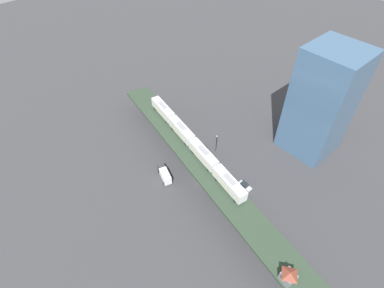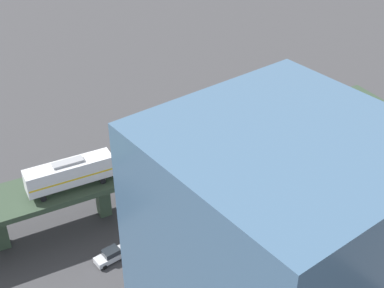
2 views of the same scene
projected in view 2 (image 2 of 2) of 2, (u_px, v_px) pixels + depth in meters
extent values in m
plane|color=#38383A|center=(144.00, 201.00, 83.67)|extent=(400.00, 400.00, 0.00)
cube|color=#2C3D2C|center=(142.00, 163.00, 79.78)|extent=(24.18, 92.07, 0.80)
cube|color=#384C38|center=(338.00, 123.00, 96.88)|extent=(2.08, 2.08, 6.73)
cube|color=#384C38|center=(270.00, 144.00, 91.02)|extent=(2.08, 2.08, 6.73)
cube|color=#384C38|center=(192.00, 168.00, 85.16)|extent=(2.08, 2.08, 6.73)
cube|color=#384C38|center=(103.00, 196.00, 79.30)|extent=(2.08, 2.08, 6.73)
cube|color=silver|center=(294.00, 109.00, 87.55)|extent=(4.83, 12.30, 3.10)
cube|color=gold|center=(294.00, 111.00, 87.72)|extent=(4.83, 12.07, 0.24)
cube|color=gray|center=(295.00, 100.00, 86.61)|extent=(2.11, 4.38, 0.36)
cylinder|color=black|center=(317.00, 118.00, 89.47)|extent=(0.36, 0.87, 0.84)
cylinder|color=black|center=(308.00, 112.00, 91.23)|extent=(0.36, 0.87, 0.84)
cylinder|color=black|center=(276.00, 130.00, 86.19)|extent=(0.36, 0.87, 0.84)
cylinder|color=black|center=(267.00, 123.00, 87.95)|extent=(0.36, 0.87, 0.84)
cube|color=silver|center=(228.00, 128.00, 82.63)|extent=(4.83, 12.30, 3.10)
cube|color=gold|center=(228.00, 130.00, 82.80)|extent=(4.83, 12.07, 0.24)
cube|color=gray|center=(228.00, 118.00, 81.69)|extent=(2.11, 4.38, 0.36)
cylinder|color=black|center=(254.00, 136.00, 84.55)|extent=(0.36, 0.87, 0.84)
cylinder|color=black|center=(246.00, 130.00, 86.31)|extent=(0.36, 0.87, 0.84)
cylinder|color=black|center=(208.00, 150.00, 81.27)|extent=(0.36, 0.87, 0.84)
cylinder|color=black|center=(200.00, 143.00, 83.03)|extent=(0.36, 0.87, 0.84)
cube|color=silver|center=(154.00, 149.00, 77.71)|extent=(4.83, 12.30, 3.10)
cube|color=gold|center=(154.00, 151.00, 77.87)|extent=(4.83, 12.07, 0.24)
cube|color=gray|center=(153.00, 139.00, 76.77)|extent=(2.11, 4.38, 0.36)
cylinder|color=black|center=(183.00, 157.00, 79.62)|extent=(0.36, 0.87, 0.84)
cylinder|color=black|center=(176.00, 150.00, 81.39)|extent=(0.36, 0.87, 0.84)
cylinder|color=black|center=(131.00, 173.00, 76.34)|extent=(0.36, 0.87, 0.84)
cylinder|color=black|center=(125.00, 164.00, 78.11)|extent=(0.36, 0.87, 0.84)
cube|color=silver|center=(69.00, 173.00, 72.79)|extent=(4.83, 12.30, 3.10)
cube|color=gold|center=(70.00, 175.00, 72.95)|extent=(4.83, 12.07, 0.24)
cube|color=gray|center=(68.00, 162.00, 71.84)|extent=(2.11, 4.38, 0.36)
cylinder|color=black|center=(103.00, 181.00, 74.70)|extent=(0.36, 0.87, 0.84)
cylinder|color=black|center=(97.00, 172.00, 76.47)|extent=(0.36, 0.87, 0.84)
cylinder|color=black|center=(44.00, 199.00, 71.42)|extent=(0.36, 0.87, 0.84)
cylinder|color=black|center=(39.00, 189.00, 73.19)|extent=(0.36, 0.87, 0.84)
cube|color=black|center=(231.00, 205.00, 81.66)|extent=(2.17, 4.54, 0.80)
cube|color=#1E2328|center=(232.00, 200.00, 81.30)|extent=(1.82, 2.33, 0.76)
cylinder|color=black|center=(241.00, 207.00, 81.92)|extent=(0.30, 0.68, 0.66)
cylinder|color=black|center=(235.00, 201.00, 83.13)|extent=(0.30, 0.68, 0.66)
cylinder|color=black|center=(226.00, 213.00, 80.62)|extent=(0.30, 0.68, 0.66)
cylinder|color=black|center=(220.00, 207.00, 81.83)|extent=(0.30, 0.68, 0.66)
cube|color=#B7BABF|center=(111.00, 257.00, 72.45)|extent=(1.83, 4.41, 0.80)
cube|color=#1E2328|center=(111.00, 252.00, 72.10)|extent=(1.66, 2.21, 0.76)
cylinder|color=black|center=(123.00, 258.00, 72.85)|extent=(0.24, 0.66, 0.66)
cylinder|color=black|center=(116.00, 251.00, 73.97)|extent=(0.24, 0.66, 0.66)
cylinder|color=black|center=(105.00, 267.00, 71.37)|extent=(0.24, 0.66, 0.66)
cylinder|color=black|center=(98.00, 260.00, 72.49)|extent=(0.24, 0.66, 0.66)
cube|color=#333338|center=(176.00, 149.00, 93.06)|extent=(2.72, 2.59, 2.30)
cube|color=silver|center=(156.00, 151.00, 91.94)|extent=(3.81, 5.66, 2.70)
cylinder|color=black|center=(178.00, 157.00, 92.90)|extent=(0.65, 1.06, 1.00)
cylinder|color=black|center=(174.00, 151.00, 94.47)|extent=(0.65, 1.06, 1.00)
cylinder|color=black|center=(149.00, 163.00, 91.43)|extent=(0.65, 1.06, 1.00)
cylinder|color=black|center=(146.00, 156.00, 93.06)|extent=(0.65, 1.06, 1.00)
cylinder|color=black|center=(230.00, 210.00, 76.74)|extent=(0.20, 0.20, 6.50)
sphere|color=beige|center=(230.00, 191.00, 74.85)|extent=(0.44, 0.44, 0.44)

